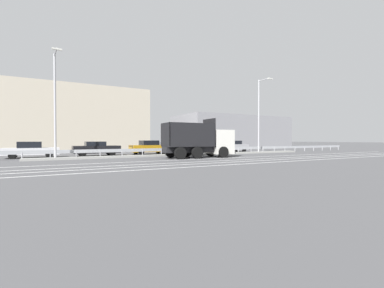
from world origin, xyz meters
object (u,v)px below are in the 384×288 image
dump_truck (206,143)px  parked_car_4 (197,147)px  parked_car_1 (31,150)px  street_lamp_1 (260,113)px  street_lamp_0 (55,101)px  median_road_sign (203,141)px  parked_car_3 (150,147)px  parked_car_2 (96,149)px  parked_car_5 (232,146)px

dump_truck → parked_car_4: dump_truck is taller
parked_car_1 → parked_car_4: 17.67m
dump_truck → street_lamp_1: size_ratio=0.75×
street_lamp_0 → median_road_sign: bearing=-0.0°
street_lamp_0 → parked_car_3: size_ratio=1.94×
parked_car_1 → parked_car_2: (5.71, 0.13, 0.02)m
dump_truck → street_lamp_0: size_ratio=0.78×
parked_car_3 → parked_car_4: parked_car_3 is taller
dump_truck → median_road_sign: 3.75m
parked_car_2 → parked_car_3: 5.87m
street_lamp_1 → parked_car_1: bearing=171.3°
parked_car_3 → parked_car_4: size_ratio=0.97×
dump_truck → street_lamp_0: (-12.69, 3.39, 3.58)m
parked_car_1 → median_road_sign: bearing=76.4°
street_lamp_1 → parked_car_1: (-24.46, 3.72, -4.30)m
median_road_sign → street_lamp_1: bearing=-0.9°
parked_car_3 → parked_car_5: size_ratio=0.94×
median_road_sign → street_lamp_1: 8.94m
street_lamp_0 → parked_car_3: street_lamp_0 is taller
parked_car_2 → dump_truck: bearing=50.3°
dump_truck → parked_car_3: (-3.07, 7.38, -0.55)m
dump_truck → street_lamp_0: street_lamp_0 is taller
street_lamp_1 → parked_car_2: bearing=168.4°
street_lamp_1 → parked_car_1: street_lamp_1 is taller
median_road_sign → street_lamp_0: size_ratio=0.31×
dump_truck → parked_car_4: bearing=159.6°
parked_car_5 → dump_truck: bearing=125.5°
dump_truck → parked_car_1: bearing=-113.2°
street_lamp_1 → parked_car_4: bearing=149.9°
street_lamp_0 → street_lamp_1: 22.50m
dump_truck → parked_car_1: dump_truck is taller
street_lamp_0 → street_lamp_1: size_ratio=0.97×
median_road_sign → street_lamp_0: 14.71m
parked_car_1 → parked_car_2: parked_car_1 is taller
parked_car_1 → street_lamp_1: bearing=80.2°
street_lamp_1 → parked_car_3: size_ratio=2.01×
dump_truck → median_road_sign: (1.60, 3.39, 0.14)m
dump_truck → parked_car_5: bearing=132.4°
dump_truck → parked_car_2: bearing=-126.2°
street_lamp_1 → parked_car_3: bearing=162.3°
parked_car_5 → parked_car_1: bearing=85.9°
median_road_sign → parked_car_1: size_ratio=0.60×
parked_car_2 → street_lamp_0: bearing=-46.4°
parked_car_3 → parked_car_5: (11.59, -0.23, -0.01)m
parked_car_1 → parked_car_3: 11.59m
street_lamp_0 → parked_car_5: street_lamp_0 is taller
median_road_sign → parked_car_3: median_road_sign is taller
median_road_sign → parked_car_2: bearing=160.5°
median_road_sign → parked_car_2: 11.21m
parked_car_1 → parked_car_4: parked_car_4 is taller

